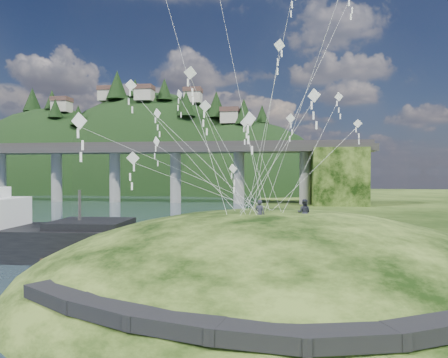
# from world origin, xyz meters

# --- Properties ---
(ground) EXTENTS (320.00, 320.00, 0.00)m
(ground) POSITION_xyz_m (0.00, 0.00, 0.00)
(ground) COLOR black
(ground) RESTS_ON ground
(grass_hill) EXTENTS (36.00, 32.00, 13.00)m
(grass_hill) POSITION_xyz_m (8.00, 2.00, -1.50)
(grass_hill) COLOR black
(grass_hill) RESTS_ON ground
(footpath) EXTENTS (22.29, 5.84, 0.83)m
(footpath) POSITION_xyz_m (7.46, -9.74, 2.08)
(footpath) COLOR black
(footpath) RESTS_ON ground
(bridge) EXTENTS (160.00, 11.00, 15.00)m
(bridge) POSITION_xyz_m (-26.46, 70.07, 9.70)
(bridge) COLOR #2D2B2B
(bridge) RESTS_ON ground
(far_ridge) EXTENTS (153.00, 70.00, 94.50)m
(far_ridge) POSITION_xyz_m (-43.58, 122.17, -7.44)
(far_ridge) COLOR black
(far_ridge) RESTS_ON ground
(work_barge) EXTENTS (23.28, 7.11, 8.08)m
(work_barge) POSITION_xyz_m (-15.64, 7.73, 2.02)
(work_barge) COLOR black
(work_barge) RESTS_ON ground
(wooden_dock) EXTENTS (13.93, 7.88, 1.02)m
(wooden_dock) POSITION_xyz_m (-8.75, 5.13, 0.45)
(wooden_dock) COLOR #351F16
(wooden_dock) RESTS_ON ground
(kite_flyers) EXTENTS (3.63, 1.80, 1.78)m
(kite_flyers) POSITION_xyz_m (8.85, 0.74, 5.83)
(kite_flyers) COLOR #292A37
(kite_flyers) RESTS_ON ground
(kite_swarm) EXTENTS (17.59, 17.29, 21.25)m
(kite_swarm) POSITION_xyz_m (5.01, 3.31, 14.15)
(kite_swarm) COLOR white
(kite_swarm) RESTS_ON ground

